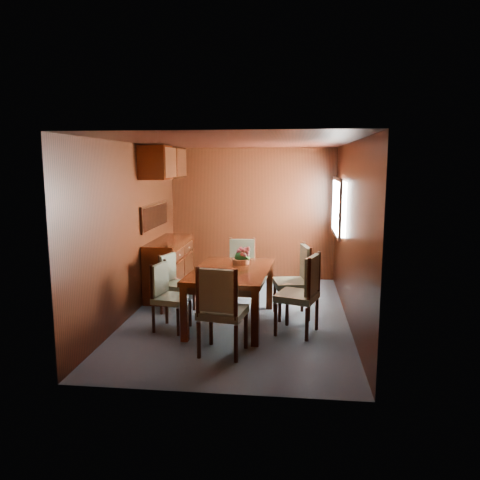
# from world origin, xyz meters

# --- Properties ---
(ground) EXTENTS (4.50, 4.50, 0.00)m
(ground) POSITION_xyz_m (0.00, 0.00, 0.00)
(ground) COLOR #3E4A54
(ground) RESTS_ON ground
(room_shell) EXTENTS (3.06, 4.52, 2.41)m
(room_shell) POSITION_xyz_m (-0.10, 0.33, 1.63)
(room_shell) COLOR black
(room_shell) RESTS_ON ground
(sideboard) EXTENTS (0.48, 1.40, 0.90)m
(sideboard) POSITION_xyz_m (-1.25, 1.00, 0.45)
(sideboard) COLOR #351206
(sideboard) RESTS_ON ground
(dining_table) EXTENTS (1.09, 1.64, 0.74)m
(dining_table) POSITION_xyz_m (-0.06, -0.31, 0.63)
(dining_table) COLOR #351206
(dining_table) RESTS_ON ground
(chair_left_near) EXTENTS (0.47, 0.49, 0.88)m
(chair_left_near) POSITION_xyz_m (-0.85, -0.61, 0.49)
(chair_left_near) COLOR black
(chair_left_near) RESTS_ON ground
(chair_left_far) EXTENTS (0.49, 0.50, 0.85)m
(chair_left_far) POSITION_xyz_m (-0.95, 0.09, 0.47)
(chair_left_far) COLOR black
(chair_left_far) RESTS_ON ground
(chair_right_near) EXTENTS (0.60, 0.61, 1.03)m
(chair_right_near) POSITION_xyz_m (0.88, -0.60, 0.57)
(chair_right_near) COLOR black
(chair_right_near) RESTS_ON ground
(chair_right_far) EXTENTS (0.55, 0.57, 1.02)m
(chair_right_far) POSITION_xyz_m (0.81, 0.08, 0.57)
(chair_right_far) COLOR black
(chair_right_far) RESTS_ON ground
(chair_head) EXTENTS (0.56, 0.54, 1.03)m
(chair_head) POSITION_xyz_m (-0.03, -1.39, 0.57)
(chair_head) COLOR black
(chair_head) RESTS_ON ground
(chair_foot) EXTENTS (0.46, 0.44, 0.93)m
(chair_foot) POSITION_xyz_m (-0.07, 1.05, 0.51)
(chair_foot) COLOR black
(chair_foot) RESTS_ON ground
(flower_centerpiece) EXTENTS (0.25, 0.25, 0.25)m
(flower_centerpiece) POSITION_xyz_m (0.03, 0.04, 0.86)
(flower_centerpiece) COLOR #AA6134
(flower_centerpiece) RESTS_ON dining_table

